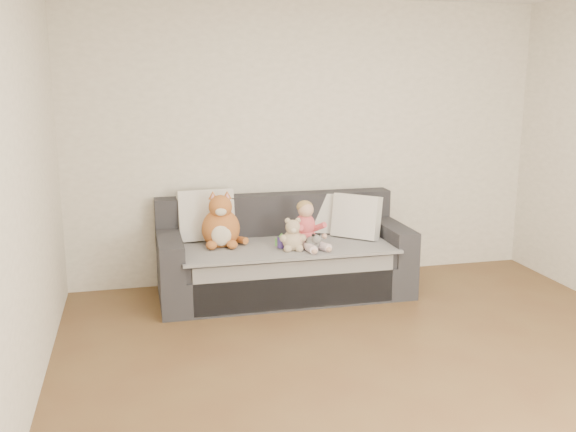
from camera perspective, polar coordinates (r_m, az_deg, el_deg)
The scene contains 10 objects.
room_shell at distance 4.12m, azimuth 9.58°, elevation 3.44°, with size 5.00×5.00×5.00m.
sofa at distance 5.76m, azimuth -0.44°, elevation -3.88°, with size 2.20×0.94×0.85m.
cushion_left at distance 5.79m, azimuth -7.31°, elevation 0.10°, with size 0.51×0.25×0.47m.
cushion_right_back at distance 6.00m, azimuth 3.97°, elevation 0.22°, with size 0.44×0.33×0.38m.
cushion_right_front at distance 5.85m, azimuth 6.10°, elevation -0.03°, with size 0.45×0.43×0.41m.
toddler at distance 5.52m, azimuth 1.68°, elevation -1.02°, with size 0.28×0.42×0.41m.
plush_cat at distance 5.56m, azimuth -5.97°, elevation -0.82°, with size 0.40×0.34×0.51m.
teddy_bear at distance 5.41m, azimuth 0.44°, elevation -1.90°, with size 0.23×0.17×0.29m.
plush_cow at distance 5.44m, azimuth 2.26°, elevation -2.36°, with size 0.13×0.20×0.16m.
sippy_cup at distance 5.50m, azimuth -0.58°, elevation -2.17°, with size 0.12×0.08×0.13m.
Camera 1 is at (-1.60, -3.32, 1.94)m, focal length 40.00 mm.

